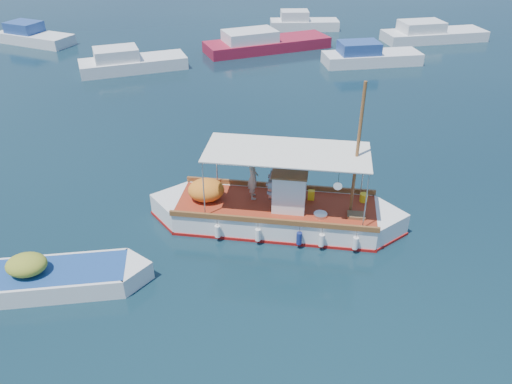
{
  "coord_description": "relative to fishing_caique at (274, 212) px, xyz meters",
  "views": [
    {
      "loc": [
        -1.64,
        -15.25,
        10.81
      ],
      "look_at": [
        -0.87,
        0.0,
        1.4
      ],
      "focal_mm": 35.0,
      "sensor_mm": 36.0,
      "label": 1
    }
  ],
  "objects": [
    {
      "name": "dinghy",
      "position": [
        -7.15,
        -3.08,
        -0.21
      ],
      "size": [
        6.0,
        2.04,
        1.47
      ],
      "rotation": [
        0.0,
        0.0,
        0.08
      ],
      "color": "white",
      "rests_on": "ground"
    },
    {
      "name": "fishing_caique",
      "position": [
        0.0,
        0.0,
        0.0
      ],
      "size": [
        9.42,
        3.91,
        5.85
      ],
      "rotation": [
        0.0,
        0.0,
        -0.19
      ],
      "color": "white",
      "rests_on": "ground"
    },
    {
      "name": "bg_boat_far_n",
      "position": [
        4.85,
        29.4,
        -0.02
      ],
      "size": [
        5.93,
        2.1,
        1.8
      ],
      "rotation": [
        0.0,
        0.0,
        -0.02
      ],
      "color": "silver",
      "rests_on": "ground"
    },
    {
      "name": "bg_boat_ne",
      "position": [
        8.27,
        19.21,
        -0.02
      ],
      "size": [
        7.01,
        2.92,
        1.8
      ],
      "rotation": [
        0.0,
        0.0,
        0.11
      ],
      "color": "silver",
      "rests_on": "ground"
    },
    {
      "name": "ground",
      "position": [
        0.2,
        0.02,
        -0.52
      ],
      "size": [
        160.0,
        160.0,
        0.0
      ],
      "primitive_type": "plane",
      "color": "black",
      "rests_on": "ground"
    },
    {
      "name": "bg_boat_far_w",
      "position": [
        -17.2,
        25.99,
        -0.02
      ],
      "size": [
        6.68,
        4.93,
        1.8
      ],
      "rotation": [
        0.0,
        0.0,
        -0.47
      ],
      "color": "silver",
      "rests_on": "ground"
    },
    {
      "name": "bg_boat_e",
      "position": [
        14.83,
        25.11,
        -0.02
      ],
      "size": [
        8.62,
        3.82,
        1.8
      ],
      "rotation": [
        0.0,
        0.0,
        0.15
      ],
      "color": "silver",
      "rests_on": "ground"
    },
    {
      "name": "bg_boat_n",
      "position": [
        1.08,
        23.05,
        -0.02
      ],
      "size": [
        9.99,
        5.8,
        1.8
      ],
      "rotation": [
        0.0,
        0.0,
        0.34
      ],
      "color": "maroon",
      "rests_on": "ground"
    },
    {
      "name": "bg_boat_nw",
      "position": [
        -8.33,
        18.65,
        -0.02
      ],
      "size": [
        7.47,
        4.4,
        1.8
      ],
      "rotation": [
        0.0,
        0.0,
        0.3
      ],
      "color": "silver",
      "rests_on": "ground"
    }
  ]
}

